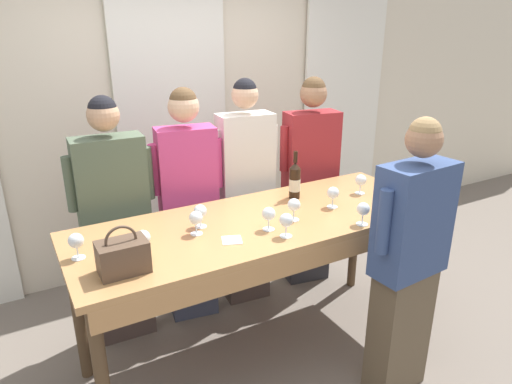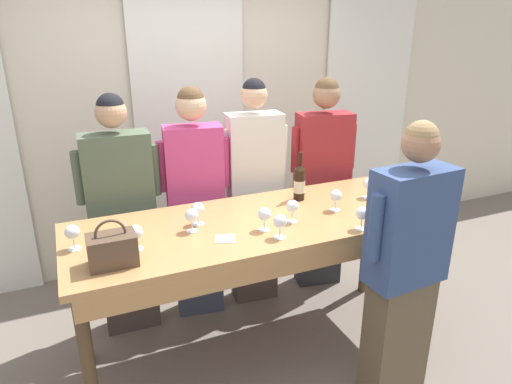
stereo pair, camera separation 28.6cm
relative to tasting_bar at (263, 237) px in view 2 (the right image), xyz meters
The scene contains 24 objects.
ground_plane 0.89m from the tasting_bar, 90.00° to the left, with size 18.00×18.00×0.00m, color #70665B.
wall_back 1.72m from the tasting_bar, 90.00° to the left, with size 12.00×0.06×2.80m.
curtain_panel_center 1.64m from the tasting_bar, 90.00° to the left, with size 0.99×0.03×2.69m.
curtain_panel_right 2.50m from the tasting_bar, 39.80° to the left, with size 0.99×0.03×2.69m.
tasting_bar is the anchor object (origin of this frame).
wine_bottle 0.50m from the tasting_bar, 32.26° to the left, with size 0.08×0.08×0.34m.
handbag 0.96m from the tasting_bar, 168.24° to the right, with size 0.24×0.16×0.25m.
wine_glass_front_left 0.86m from the tasting_bar, ahead, with size 0.08×0.08×0.14m.
wine_glass_front_mid 0.33m from the tasting_bar, 92.80° to the right, with size 0.08×0.08×0.14m.
wine_glass_front_right 0.54m from the tasting_bar, ahead, with size 0.08×0.08×0.14m.
wine_glass_center_left 0.49m from the tasting_bar, behind, with size 0.08×0.08×0.14m.
wine_glass_center_mid 0.62m from the tasting_bar, 35.35° to the right, with size 0.08×0.08×0.14m.
wine_glass_center_right 0.25m from the tasting_bar, 112.52° to the right, with size 0.08×0.08×0.14m.
wine_glass_back_left 0.81m from the tasting_bar, behind, with size 0.08×0.08×0.14m.
wine_glass_back_mid 1.09m from the tasting_bar, 10.61° to the right, with size 0.08×0.08×0.14m.
wine_glass_back_right 0.45m from the tasting_bar, 163.97° to the left, with size 0.08×0.08×0.14m.
wine_glass_near_host 0.27m from the tasting_bar, 27.01° to the right, with size 0.08×0.08×0.14m.
wine_glass_by_bottle 1.11m from the tasting_bar, behind, with size 0.08×0.08×0.14m.
napkin 0.36m from the tasting_bar, 154.56° to the right, with size 0.14×0.14×0.00m.
guest_olive_jacket 1.03m from the tasting_bar, 137.97° to the left, with size 0.56×0.23×1.74m.
guest_pink_top 0.73m from the tasting_bar, 108.95° to the left, with size 0.52×0.27×1.75m.
guest_cream_sweater 0.73m from the tasting_bar, 71.35° to the left, with size 0.53×0.25×1.79m.
guest_striped_shirt 1.09m from the tasting_bar, 39.37° to the left, with size 0.55×0.28×1.77m.
host_pouring 0.86m from the tasting_bar, 49.50° to the right, with size 0.56×0.25×1.70m.
Camera 2 is at (-1.07, -2.38, 2.14)m, focal length 32.00 mm.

